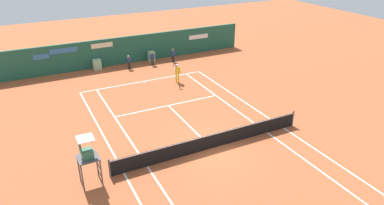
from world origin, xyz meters
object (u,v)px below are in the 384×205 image
at_px(tennis_ball_by_sideline, 162,103).
at_px(ball_kid_right_post, 129,61).
at_px(ball_kid_centre_post, 152,58).
at_px(player_on_baseline, 177,72).
at_px(ball_kid_left_post, 173,54).
at_px(tennis_ball_near_service_line, 134,89).
at_px(umpire_chair, 87,155).

bearing_deg(tennis_ball_by_sideline, ball_kid_right_post, 88.78).
bearing_deg(ball_kid_centre_post, player_on_baseline, 90.46).
xyz_separation_m(player_on_baseline, ball_kid_left_post, (1.87, 5.08, -0.20)).
relative_size(ball_kid_right_post, tennis_ball_near_service_line, 19.08).
height_order(player_on_baseline, tennis_ball_near_service_line, player_on_baseline).
xyz_separation_m(umpire_chair, ball_kid_left_post, (11.32, 15.37, -0.92)).
xyz_separation_m(umpire_chair, tennis_ball_near_service_line, (5.69, 10.42, -1.65)).
bearing_deg(tennis_ball_near_service_line, ball_kid_left_post, 41.30).
bearing_deg(ball_kid_left_post, ball_kid_centre_post, -0.98).
bearing_deg(ball_kid_right_post, ball_kid_left_post, 178.27).
height_order(player_on_baseline, tennis_ball_by_sideline, player_on_baseline).
bearing_deg(ball_kid_right_post, tennis_ball_near_service_line, 74.85).
bearing_deg(tennis_ball_by_sideline, ball_kid_centre_post, 73.36).
height_order(ball_kid_right_post, tennis_ball_by_sideline, ball_kid_right_post).
relative_size(ball_kid_left_post, tennis_ball_near_service_line, 19.62).
height_order(player_on_baseline, ball_kid_centre_post, player_on_baseline).
height_order(ball_kid_centre_post, ball_kid_right_post, ball_kid_centre_post).
relative_size(ball_kid_left_post, tennis_ball_by_sideline, 19.62).
xyz_separation_m(ball_kid_left_post, tennis_ball_near_service_line, (-5.64, -4.95, -0.73)).
height_order(ball_kid_left_post, tennis_ball_by_sideline, ball_kid_left_post).
height_order(ball_kid_right_post, tennis_ball_near_service_line, ball_kid_right_post).
distance_m(umpire_chair, player_on_baseline, 13.99).
bearing_deg(ball_kid_centre_post, tennis_ball_near_service_line, 52.19).
height_order(ball_kid_centre_post, tennis_ball_near_service_line, ball_kid_centre_post).
relative_size(tennis_ball_near_service_line, tennis_ball_by_sideline, 1.00).
xyz_separation_m(ball_kid_left_post, ball_kid_centre_post, (-2.14, -0.00, -0.01)).
height_order(umpire_chair, ball_kid_left_post, umpire_chair).
relative_size(ball_kid_centre_post, ball_kid_right_post, 1.02).
xyz_separation_m(ball_kid_centre_post, tennis_ball_near_service_line, (-3.49, -4.95, -0.73)).
relative_size(umpire_chair, tennis_ball_by_sideline, 38.81).
relative_size(player_on_baseline, ball_kid_right_post, 1.41).
xyz_separation_m(umpire_chair, ball_kid_right_post, (6.87, 15.37, -0.94)).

